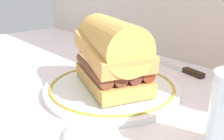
% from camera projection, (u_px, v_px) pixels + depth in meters
% --- Properties ---
extents(ground_plane, '(1.50, 1.50, 0.00)m').
position_uv_depth(ground_plane, '(110.00, 98.00, 0.46)').
color(ground_plane, silver).
extents(plate, '(0.27, 0.27, 0.01)m').
position_uv_depth(plate, '(112.00, 87.00, 0.49)').
color(plate, white).
rests_on(plate, ground_plane).
extents(sausage_sandwich, '(0.20, 0.16, 0.13)m').
position_uv_depth(sausage_sandwich, '(112.00, 54.00, 0.47)').
color(sausage_sandwich, '#C49148').
rests_on(sausage_sandwich, plate).
extents(butter_knife, '(0.14, 0.04, 0.01)m').
position_uv_depth(butter_knife, '(184.00, 70.00, 0.60)').
color(butter_knife, silver).
rests_on(butter_knife, ground_plane).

